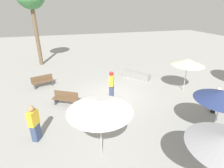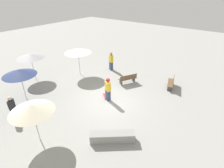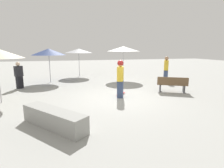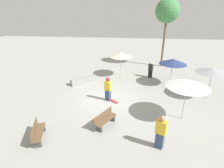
{
  "view_description": "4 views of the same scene",
  "coord_description": "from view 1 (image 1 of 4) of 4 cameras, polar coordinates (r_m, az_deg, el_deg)",
  "views": [
    {
      "loc": [
        -3.02,
        -10.38,
        5.69
      ],
      "look_at": [
        -0.13,
        -0.3,
        1.02
      ],
      "focal_mm": 28.0,
      "sensor_mm": 36.0,
      "label": 1
    },
    {
      "loc": [
        8.35,
        6.71,
        7.4
      ],
      "look_at": [
        -0.18,
        0.22,
        1.43
      ],
      "focal_mm": 28.0,
      "sensor_mm": 36.0,
      "label": 2
    },
    {
      "loc": [
        2.48,
        7.79,
        2.32
      ],
      "look_at": [
        0.31,
        -0.09,
        0.69
      ],
      "focal_mm": 28.0,
      "sensor_mm": 36.0,
      "label": 3
    },
    {
      "loc": [
        -11.54,
        -1.73,
        6.32
      ],
      "look_at": [
        0.16,
        -0.37,
        1.21
      ],
      "focal_mm": 28.0,
      "sensor_mm": 36.0,
      "label": 4
    }
  ],
  "objects": [
    {
      "name": "bystander_far",
      "position": [
        11.64,
        30.81,
        -4.51
      ],
      "size": [
        0.48,
        0.47,
        1.59
      ],
      "rotation": [
        0.0,
        0.0,
        0.73
      ],
      "color": "black",
      "rests_on": "ground_plane"
    },
    {
      "name": "shade_umbrella_white",
      "position": [
        6.43,
        -3.94,
        -7.3
      ],
      "size": [
        2.48,
        2.48,
        2.54
      ],
      "color": "#B7B7BC",
      "rests_on": "ground_plane"
    },
    {
      "name": "concrete_ledge",
      "position": [
        15.2,
        7.92,
        2.91
      ],
      "size": [
        1.96,
        2.21,
        0.55
      ],
      "rotation": [
        0.0,
        0.0,
        2.26
      ],
      "color": "gray",
      "rests_on": "ground_plane"
    },
    {
      "name": "bench_far",
      "position": [
        14.42,
        -21.72,
        0.83
      ],
      "size": [
        1.66,
        0.91,
        0.85
      ],
      "rotation": [
        0.0,
        0.0,
        3.45
      ],
      "color": "#47474C",
      "rests_on": "ground_plane"
    },
    {
      "name": "skateboard",
      "position": [
        11.65,
        -0.46,
        -4.87
      ],
      "size": [
        0.65,
        0.75,
        0.07
      ],
      "rotation": [
        0.0,
        0.0,
        4.04
      ],
      "color": "red",
      "rests_on": "ground_plane"
    },
    {
      "name": "bench_near",
      "position": [
        11.32,
        -14.98,
        -4.58
      ],
      "size": [
        1.61,
        1.16,
        0.85
      ],
      "rotation": [
        0.0,
        0.0,
        2.63
      ],
      "color": "#47474C",
      "rests_on": "ground_plane"
    },
    {
      "name": "bystander_watching",
      "position": [
        8.71,
        -24.08,
        -11.66
      ],
      "size": [
        0.48,
        0.57,
        1.82
      ],
      "rotation": [
        0.0,
        0.0,
        1.07
      ],
      "color": "#38476B",
      "rests_on": "ground_plane"
    },
    {
      "name": "shade_umbrella_navy",
      "position": [
        8.99,
        32.42,
        -3.22
      ],
      "size": [
        2.33,
        2.33,
        2.37
      ],
      "color": "#B7B7BC",
      "rests_on": "ground_plane"
    },
    {
      "name": "ground_plane",
      "position": [
        12.21,
        0.2,
        -3.75
      ],
      "size": [
        60.0,
        60.0,
        0.0
      ],
      "primitive_type": "plane",
      "color": "#9E9E99"
    },
    {
      "name": "skater_main",
      "position": [
        11.67,
        -0.17,
        0.22
      ],
      "size": [
        0.45,
        0.55,
        1.82
      ],
      "rotation": [
        0.0,
        0.0,
        4.27
      ],
      "color": "#38476B",
      "rests_on": "ground_plane"
    },
    {
      "name": "shade_umbrella_cream",
      "position": [
        13.22,
        23.6,
        6.53
      ],
      "size": [
        2.24,
        2.24,
        2.38
      ],
      "color": "#B7B7BC",
      "rests_on": "ground_plane"
    }
  ]
}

